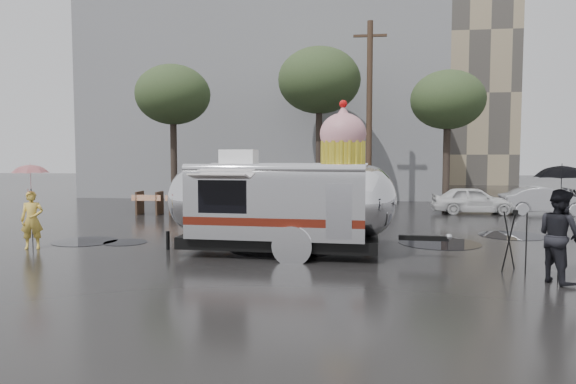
# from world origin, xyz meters

# --- Properties ---
(ground) EXTENTS (120.00, 120.00, 0.00)m
(ground) POSITION_xyz_m (0.00, 0.00, 0.00)
(ground) COLOR black
(ground) RESTS_ON ground
(puddles) EXTENTS (14.92, 5.61, 0.01)m
(puddles) POSITION_xyz_m (0.90, 3.50, 0.00)
(puddles) COLOR black
(puddles) RESTS_ON ground
(grey_building) EXTENTS (22.00, 12.00, 13.00)m
(grey_building) POSITION_xyz_m (-4.00, 24.00, 6.50)
(grey_building) COLOR slate
(grey_building) RESTS_ON ground
(utility_pole) EXTENTS (1.60, 0.28, 9.00)m
(utility_pole) POSITION_xyz_m (2.50, 14.00, 4.62)
(utility_pole) COLOR #473323
(utility_pole) RESTS_ON ground
(tree_left) EXTENTS (3.64, 3.64, 6.95)m
(tree_left) POSITION_xyz_m (-7.00, 13.00, 5.48)
(tree_left) COLOR #382D26
(tree_left) RESTS_ON ground
(tree_mid) EXTENTS (4.20, 4.20, 8.03)m
(tree_mid) POSITION_xyz_m (0.00, 15.00, 6.34)
(tree_mid) COLOR #382D26
(tree_mid) RESTS_ON ground
(tree_right) EXTENTS (3.36, 3.36, 6.42)m
(tree_right) POSITION_xyz_m (6.00, 13.00, 5.06)
(tree_right) COLOR #382D26
(tree_right) RESTS_ON ground
(barricade_row) EXTENTS (4.30, 0.80, 1.00)m
(barricade_row) POSITION_xyz_m (-5.55, 9.96, 0.52)
(barricade_row) COLOR #473323
(barricade_row) RESTS_ON ground
(airstream_trailer) EXTENTS (7.46, 2.93, 4.02)m
(airstream_trailer) POSITION_xyz_m (-0.03, 1.77, 1.41)
(airstream_trailer) COLOR silver
(airstream_trailer) RESTS_ON ground
(person_left) EXTENTS (0.67, 0.57, 1.59)m
(person_left) POSITION_xyz_m (-6.95, 1.60, 0.79)
(person_left) COLOR gold
(person_left) RESTS_ON ground
(umbrella_pink) EXTENTS (1.16, 1.16, 2.34)m
(umbrella_pink) POSITION_xyz_m (-6.95, 1.60, 1.94)
(umbrella_pink) COLOR pink
(umbrella_pink) RESTS_ON ground
(person_right) EXTENTS (0.80, 1.02, 1.88)m
(person_right) POSITION_xyz_m (5.83, -0.59, 0.94)
(person_right) COLOR black
(person_right) RESTS_ON ground
(umbrella_black) EXTENTS (1.23, 1.23, 2.39)m
(umbrella_black) POSITION_xyz_m (5.83, -0.59, 1.97)
(umbrella_black) COLOR black
(umbrella_black) RESTS_ON ground
(tripod) EXTENTS (0.56, 0.54, 1.37)m
(tripod) POSITION_xyz_m (5.26, 0.30, 0.79)
(tripod) COLOR black
(tripod) RESTS_ON ground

